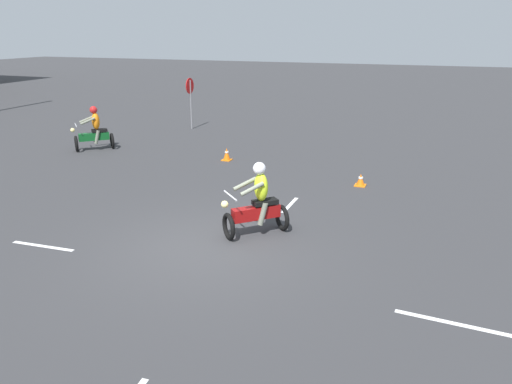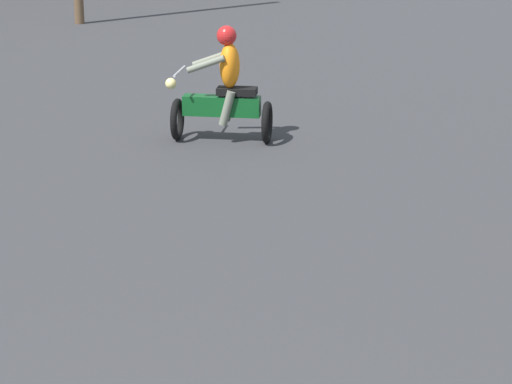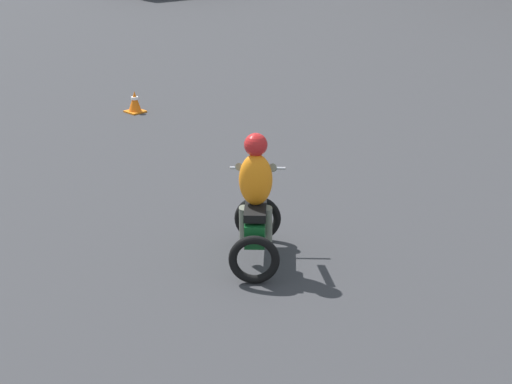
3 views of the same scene
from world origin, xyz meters
name	(u,v)px [view 2 (image 2 of 3)]	position (x,y,z in m)	size (l,w,h in m)	color
motorcycle_rider_background	(224,92)	(6.55, 7.85, 0.73)	(1.41, 1.42, 1.66)	black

